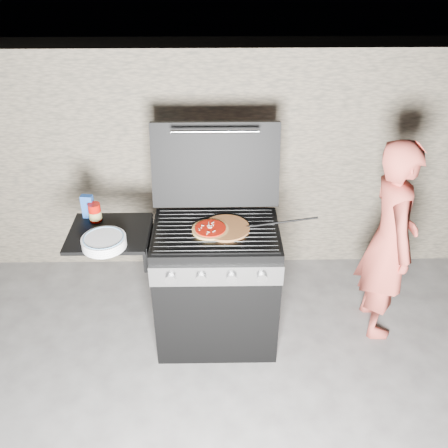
{
  "coord_description": "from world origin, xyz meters",
  "views": [
    {
      "loc": [
        0.01,
        -2.6,
        2.64
      ],
      "look_at": [
        0.05,
        0.0,
        0.95
      ],
      "focal_mm": 40.0,
      "sensor_mm": 36.0,
      "label": 1
    }
  ],
  "objects_px": {
    "pizza_topped": "(210,229)",
    "gas_grill": "(180,286)",
    "person": "(389,241)",
    "sauce_jar": "(95,212)"
  },
  "relations": [
    {
      "from": "gas_grill",
      "to": "pizza_topped",
      "type": "height_order",
      "value": "pizza_topped"
    },
    {
      "from": "gas_grill",
      "to": "pizza_topped",
      "type": "distance_m",
      "value": 0.52
    },
    {
      "from": "pizza_topped",
      "to": "gas_grill",
      "type": "bearing_deg",
      "value": 175.81
    },
    {
      "from": "gas_grill",
      "to": "sauce_jar",
      "type": "distance_m",
      "value": 0.74
    },
    {
      "from": "person",
      "to": "sauce_jar",
      "type": "bearing_deg",
      "value": 89.28
    },
    {
      "from": "pizza_topped",
      "to": "person",
      "type": "xyz_separation_m",
      "value": [
        1.19,
        0.13,
        -0.19
      ]
    },
    {
      "from": "sauce_jar",
      "to": "person",
      "type": "bearing_deg",
      "value": -0.54
    },
    {
      "from": "pizza_topped",
      "to": "sauce_jar",
      "type": "relative_size",
      "value": 1.87
    },
    {
      "from": "gas_grill",
      "to": "pizza_topped",
      "type": "xyz_separation_m",
      "value": [
        0.21,
        -0.02,
        0.47
      ]
    },
    {
      "from": "gas_grill",
      "to": "sauce_jar",
      "type": "height_order",
      "value": "sauce_jar"
    }
  ]
}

